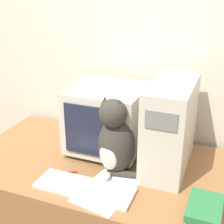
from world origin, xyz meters
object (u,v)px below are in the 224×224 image
cat (116,141)px  keyboard (84,188)px  computer_tower (171,125)px  pen (61,173)px  crt_monitor (108,118)px  book_stack (205,210)px

cat → keyboard: bearing=-99.3°
computer_tower → keyboard: 0.52m
keyboard → cat: cat is taller
keyboard → pen: keyboard is taller
keyboard → pen: bearing=155.5°
computer_tower → keyboard: size_ratio=1.04×
crt_monitor → cat: 0.23m
computer_tower → crt_monitor: bearing=174.5°
book_stack → keyboard: bearing=-178.4°
crt_monitor → computer_tower: computer_tower is taller
keyboard → computer_tower: bearing=49.3°
computer_tower → keyboard: computer_tower is taller
keyboard → book_stack: (0.53, 0.01, 0.02)m
cat → computer_tower: bearing=49.2°
computer_tower → pen: (-0.47, -0.28, -0.22)m
crt_monitor → keyboard: (0.04, -0.39, -0.18)m
cat → book_stack: cat is taller
crt_monitor → pen: crt_monitor is taller
keyboard → book_stack: book_stack is taller
computer_tower → cat: (-0.23, -0.17, -0.05)m
crt_monitor → cat: (0.12, -0.20, -0.02)m
keyboard → cat: (0.08, 0.19, 0.16)m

